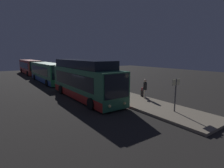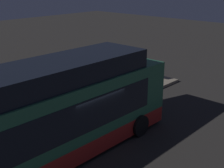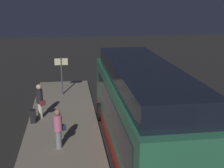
{
  "view_description": "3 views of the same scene",
  "coord_description": "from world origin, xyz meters",
  "views": [
    {
      "loc": [
        14.16,
        -7.44,
        4.3
      ],
      "look_at": [
        2.56,
        0.74,
        1.91
      ],
      "focal_mm": 28.0,
      "sensor_mm": 36.0,
      "label": 1
    },
    {
      "loc": [
        -7.55,
        -8.66,
        6.61
      ],
      "look_at": [
        2.56,
        0.74,
        1.91
      ],
      "focal_mm": 50.0,
      "sensor_mm": 36.0,
      "label": 2
    },
    {
      "loc": [
        -13.06,
        2.97,
        6.26
      ],
      "look_at": [
        2.56,
        0.74,
        1.91
      ],
      "focal_mm": 50.0,
      "sensor_mm": 36.0,
      "label": 3
    }
  ],
  "objects": [
    {
      "name": "ground",
      "position": [
        0.0,
        0.0,
        0.0
      ],
      "size": [
        80.0,
        80.0,
        0.0
      ],
      "primitive_type": "plane",
      "color": "#2B2826"
    },
    {
      "name": "platform",
      "position": [
        0.0,
        3.36,
        0.09
      ],
      "size": [
        20.0,
        3.52,
        0.18
      ],
      "color": "gray",
      "rests_on": "ground"
    },
    {
      "name": "bus_lead",
      "position": [
        -1.39,
        0.14,
        1.72
      ],
      "size": [
        10.87,
        2.82,
        3.8
      ],
      "color": "#2D704C",
      "rests_on": "ground"
    },
    {
      "name": "passenger_boarding",
      "position": [
        -0.92,
        3.48,
        1.12
      ],
      "size": [
        0.6,
        0.59,
        1.72
      ],
      "rotation": [
        0.0,
        0.0,
        -2.29
      ],
      "color": "gray",
      "rests_on": "platform"
    },
    {
      "name": "passenger_waiting",
      "position": [
        2.64,
        4.51,
        1.19
      ],
      "size": [
        0.59,
        0.56,
        1.83
      ],
      "rotation": [
        0.0,
        0.0,
        2.22
      ],
      "color": "silver",
      "rests_on": "platform"
    },
    {
      "name": "suitcase",
      "position": [
        2.09,
        4.84,
        0.52
      ],
      "size": [
        0.38,
        0.26,
        0.9
      ],
      "color": "black",
      "rests_on": "platform"
    },
    {
      "name": "sign_post",
      "position": [
        6.72,
        3.43,
        1.76
      ],
      "size": [
        0.1,
        0.84,
        2.44
      ],
      "color": "#4C4C51",
      "rests_on": "platform"
    }
  ]
}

